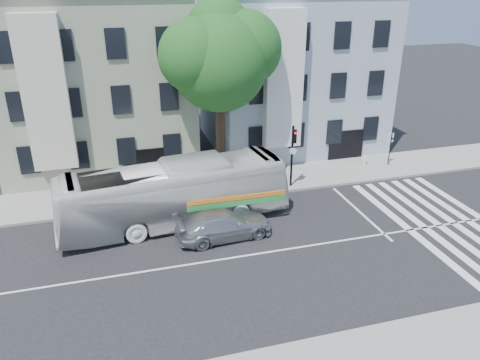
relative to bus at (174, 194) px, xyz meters
name	(u,v)px	position (x,y,z in m)	size (l,w,h in m)	color
ground	(263,253)	(3.54, -4.14, -1.68)	(120.00, 120.00, 0.00)	black
sidewalk_far	(223,185)	(3.54, 3.86, -1.61)	(80.00, 4.00, 0.15)	gray
building_left	(96,82)	(-3.46, 10.86, 3.82)	(12.00, 10.00, 11.00)	gray
building_right	(290,71)	(10.54, 10.86, 3.82)	(12.00, 10.00, 11.00)	#9BAFB9
street_tree	(219,56)	(3.60, 4.59, 6.15)	(7.30, 5.90, 11.10)	#2D2116
bus	(174,194)	(0.00, 0.00, 0.00)	(12.08, 2.83, 3.37)	silver
sedan	(224,225)	(2.09, -2.18, -0.98)	(4.87, 1.98, 1.41)	#B9BCC0
hedge	(177,196)	(0.42, 2.16, -1.18)	(8.50, 0.84, 0.70)	#216320
traffic_signal	(293,149)	(7.50, 2.35, 0.90)	(0.39, 0.52, 4.01)	black
fire_hydrant	(365,159)	(13.69, 4.38, -1.18)	(0.39, 0.22, 0.69)	silver
far_sign_pole	(390,143)	(15.22, 3.93, 0.00)	(0.43, 0.17, 2.40)	black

